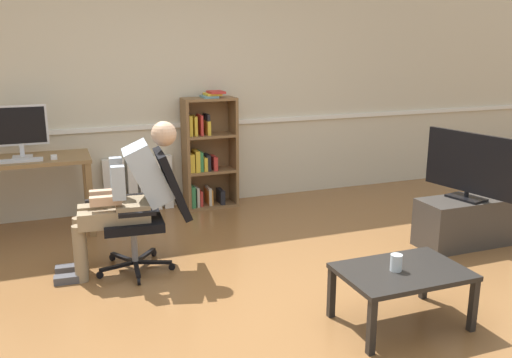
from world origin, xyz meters
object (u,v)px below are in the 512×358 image
Objects in this scene: radiator at (139,184)px; tv_stand at (464,222)px; person_seated at (128,194)px; imac_monitor at (20,128)px; drinking_glass at (396,263)px; keyboard at (20,161)px; bookshelf at (207,155)px; coffee_table at (402,276)px; computer_mouse at (54,157)px; computer_desk at (20,170)px; office_chair at (151,207)px; tv_screen at (470,165)px.

tv_stand is at bearing -38.83° from radiator.
imac_monitor is at bearing -143.75° from person_seated.
person_seated is at bearing 170.09° from tv_stand.
drinking_glass reaches higher than tv_stand.
keyboard is 0.30× the size of bookshelf.
bookshelf is at bearing 6.51° from imac_monitor.
coffee_table is 7.53× the size of drinking_glass.
computer_mouse is at bearing -148.71° from radiator.
person_seated is at bearing -64.16° from computer_mouse.
computer_desk is 1.05× the size of person_seated.
person_seated is 11.16× the size of drinking_glass.
bookshelf reaches higher than imac_monitor.
office_chair reaches higher than keyboard.
drinking_glass is (1.48, -1.51, -0.21)m from person_seated.
office_chair reaches higher than computer_desk.
keyboard reaches higher than radiator.
radiator is 1.62m from office_chair.
bookshelf is 3.04m from coffee_table.
imac_monitor is 4.20m from tv_stand.
bookshelf reaches higher than computer_mouse.
keyboard is at bearing -82.81° from computer_desk.
tv_screen is at bearing 12.30° from tv_stand.
coffee_table is at bearing 46.34° from office_chair.
office_chair is 1.14× the size of tv_stand.
bookshelf is (1.59, 0.41, -0.18)m from computer_mouse.
keyboard is 0.32× the size of person_seated.
computer_desk is 1.30× the size of office_chair.
bookshelf is (1.88, 0.43, -0.17)m from keyboard.
radiator is at bearing 25.12° from keyboard.
tv_stand is at bearing -25.62° from imac_monitor.
person_seated is at bearing -55.23° from computer_desk.
office_chair is at bearing -47.32° from keyboard.
imac_monitor is at bearing 129.28° from drinking_glass.
tv_screen reaches higher than computer_desk.
office_chair reaches higher than radiator.
computer_mouse reaches higher than computer_desk.
computer_mouse is 0.12× the size of tv_stand.
computer_mouse reaches higher than tv_stand.
person_seated is at bearing -52.42° from keyboard.
tv_stand reaches higher than coffee_table.
person_seated is 1.48× the size of coffee_table.
drinking_glass is (1.30, -1.49, -0.09)m from office_chair.
drinking_glass is at bearing -48.21° from keyboard.
radiator is 0.61× the size of person_seated.
drinking_glass is (-0.05, 0.00, 0.10)m from coffee_table.
office_chair is at bearing 67.44° from tv_screen.
office_chair is 0.21m from person_seated.
imac_monitor is 0.67× the size of radiator.
tv_stand is at bearing 35.62° from coffee_table.
tv_screen is (3.72, -1.78, -0.28)m from imac_monitor.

